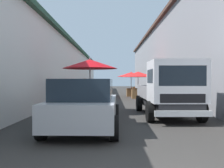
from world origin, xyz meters
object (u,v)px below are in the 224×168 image
(delivery_truck, at_px, (171,91))
(plastic_stool, at_px, (103,98))
(fruit_stall_near_left, at_px, (91,70))
(vendor_by_crates, at_px, (85,91))
(parked_scooter, at_px, (155,95))
(fruit_stall_mid_lane, at_px, (138,77))
(hatchback_car, at_px, (85,104))
(fruit_stall_near_right, at_px, (131,77))

(delivery_truck, distance_m, plastic_stool, 6.89)
(fruit_stall_near_left, relative_size, vendor_by_crates, 1.60)
(fruit_stall_near_left, distance_m, parked_scooter, 6.86)
(fruit_stall_mid_lane, height_order, plastic_stool, fruit_stall_mid_lane)
(hatchback_car, distance_m, delivery_truck, 3.52)
(fruit_stall_near_right, distance_m, vendor_by_crates, 10.00)
(vendor_by_crates, bearing_deg, parked_scooter, -45.80)
(vendor_by_crates, distance_m, plastic_stool, 3.08)
(fruit_stall_near_right, xyz_separation_m, delivery_truck, (-12.85, -0.48, -0.69))
(fruit_stall_near_left, xyz_separation_m, plastic_stool, (4.40, -0.35, -1.55))
(delivery_truck, bearing_deg, fruit_stall_mid_lane, 0.68)
(vendor_by_crates, bearing_deg, delivery_truck, -133.78)
(delivery_truck, relative_size, parked_scooter, 2.94)
(fruit_stall_mid_lane, height_order, parked_scooter, fruit_stall_mid_lane)
(delivery_truck, bearing_deg, plastic_stool, 23.57)
(fruit_stall_mid_lane, bearing_deg, hatchback_car, 167.44)
(fruit_stall_near_right, distance_m, parked_scooter, 5.69)
(vendor_by_crates, height_order, parked_scooter, vendor_by_crates)
(fruit_stall_mid_lane, relative_size, plastic_stool, 6.14)
(delivery_truck, distance_m, parked_scooter, 7.48)
(parked_scooter, bearing_deg, fruit_stall_mid_lane, 14.64)
(fruit_stall_mid_lane, bearing_deg, fruit_stall_near_right, 8.79)
(fruit_stall_near_right, bearing_deg, vendor_by_crates, 162.37)
(fruit_stall_near_left, height_order, fruit_stall_near_right, fruit_stall_near_left)
(fruit_stall_mid_lane, relative_size, vendor_by_crates, 1.76)
(fruit_stall_near_right, height_order, plastic_stool, fruit_stall_near_right)
(fruit_stall_mid_lane, distance_m, plastic_stool, 5.20)
(vendor_by_crates, relative_size, plastic_stool, 3.49)
(vendor_by_crates, bearing_deg, hatchback_car, -173.74)
(fruit_stall_near_right, relative_size, plastic_stool, 5.74)
(fruit_stall_mid_lane, bearing_deg, parked_scooter, -165.36)
(delivery_truck, bearing_deg, fruit_stall_near_left, 58.63)
(hatchback_car, bearing_deg, fruit_stall_mid_lane, -12.56)
(fruit_stall_near_right, relative_size, parked_scooter, 1.48)
(hatchback_car, xyz_separation_m, vendor_by_crates, (5.30, 0.58, 0.12))
(hatchback_car, xyz_separation_m, delivery_truck, (1.95, -2.91, 0.30))
(delivery_truck, bearing_deg, vendor_by_crates, 46.22)
(parked_scooter, xyz_separation_m, plastic_stool, (-1.14, 3.44, -0.12))
(hatchback_car, bearing_deg, fruit_stall_near_left, 2.70)
(delivery_truck, relative_size, vendor_by_crates, 3.26)
(fruit_stall_near_left, distance_m, fruit_stall_mid_lane, 9.18)
(fruit_stall_near_left, height_order, hatchback_car, fruit_stall_near_left)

